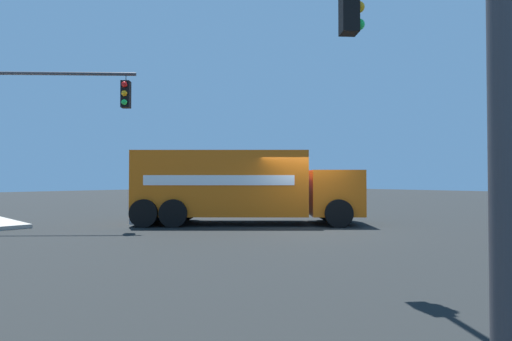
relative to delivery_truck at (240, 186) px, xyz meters
The scene contains 3 objects.
ground_plane 3.16m from the delivery_truck, 162.48° to the right, with size 100.00×100.00×0.00m, color black.
delivery_truck is the anchor object (origin of this frame).
traffic_light_secondary 7.44m from the delivery_truck, 55.81° to the left, with size 3.59×3.65×5.54m.
Camera 1 is at (-8.36, 11.49, 1.73)m, focal length 27.83 mm.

